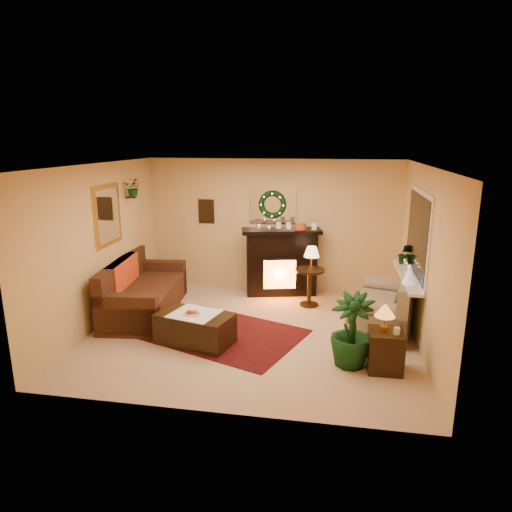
% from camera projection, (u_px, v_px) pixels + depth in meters
% --- Properties ---
extents(floor, '(5.00, 5.00, 0.00)m').
position_uv_depth(floor, '(252.00, 331.00, 7.25)').
color(floor, beige).
rests_on(floor, ground).
extents(ceiling, '(5.00, 5.00, 0.00)m').
position_uv_depth(ceiling, '(252.00, 165.00, 6.60)').
color(ceiling, white).
rests_on(ceiling, ground).
extents(wall_back, '(5.00, 5.00, 0.00)m').
position_uv_depth(wall_back, '(273.00, 225.00, 9.07)').
color(wall_back, '#EFD88C').
rests_on(wall_back, ground).
extents(wall_front, '(5.00, 5.00, 0.00)m').
position_uv_depth(wall_front, '(213.00, 303.00, 4.78)').
color(wall_front, '#EFD88C').
rests_on(wall_front, ground).
extents(wall_left, '(4.50, 4.50, 0.00)m').
position_uv_depth(wall_left, '(100.00, 246.00, 7.34)').
color(wall_left, '#EFD88C').
rests_on(wall_left, ground).
extents(wall_right, '(4.50, 4.50, 0.00)m').
position_uv_depth(wall_right, '(424.00, 259.00, 6.50)').
color(wall_right, '#EFD88C').
rests_on(wall_right, ground).
extents(area_rug, '(2.64, 2.32, 0.01)m').
position_uv_depth(area_rug, '(227.00, 334.00, 7.12)').
color(area_rug, '#430803').
rests_on(area_rug, floor).
extents(sofa, '(1.22, 2.31, 0.95)m').
position_uv_depth(sofa, '(145.00, 289.00, 7.94)').
color(sofa, '#452818').
rests_on(sofa, floor).
extents(red_throw, '(0.72, 1.18, 0.02)m').
position_uv_depth(red_throw, '(146.00, 284.00, 8.13)').
color(red_throw, red).
rests_on(red_throw, sofa).
extents(fireplace, '(1.40, 0.72, 1.23)m').
position_uv_depth(fireplace, '(281.00, 267.00, 8.89)').
color(fireplace, '#321F16').
rests_on(fireplace, floor).
extents(poinsettia, '(0.24, 0.24, 0.24)m').
position_uv_depth(poinsettia, '(301.00, 230.00, 8.64)').
color(poinsettia, red).
rests_on(poinsettia, fireplace).
extents(mantel_candle_a, '(0.07, 0.07, 0.20)m').
position_uv_depth(mantel_candle_a, '(259.00, 231.00, 8.76)').
color(mantel_candle_a, white).
rests_on(mantel_candle_a, fireplace).
extents(mantel_candle_b, '(0.05, 0.05, 0.16)m').
position_uv_depth(mantel_candle_b, '(269.00, 231.00, 8.71)').
color(mantel_candle_b, silver).
rests_on(mantel_candle_b, fireplace).
extents(mantel_mirror, '(0.92, 0.02, 0.72)m').
position_uv_depth(mantel_mirror, '(273.00, 205.00, 8.95)').
color(mantel_mirror, white).
rests_on(mantel_mirror, wall_back).
extents(wreath, '(0.55, 0.11, 0.55)m').
position_uv_depth(wreath, '(272.00, 205.00, 8.91)').
color(wreath, '#194719').
rests_on(wreath, wall_back).
extents(wall_art, '(0.32, 0.03, 0.48)m').
position_uv_depth(wall_art, '(206.00, 211.00, 9.21)').
color(wall_art, '#381E11').
rests_on(wall_art, wall_back).
extents(gold_mirror, '(0.03, 0.84, 1.00)m').
position_uv_depth(gold_mirror, '(108.00, 215.00, 7.51)').
color(gold_mirror, gold).
rests_on(gold_mirror, wall_left).
extents(hanging_plant, '(0.33, 0.28, 0.36)m').
position_uv_depth(hanging_plant, '(134.00, 196.00, 8.15)').
color(hanging_plant, '#194719').
rests_on(hanging_plant, wall_left).
extents(loveseat, '(1.24, 1.70, 0.88)m').
position_uv_depth(loveseat, '(384.00, 303.00, 7.31)').
color(loveseat, '#7A7059').
rests_on(loveseat, floor).
extents(window_frame, '(0.03, 1.86, 1.36)m').
position_uv_depth(window_frame, '(418.00, 235.00, 6.97)').
color(window_frame, white).
rests_on(window_frame, wall_right).
extents(window_glass, '(0.02, 1.70, 1.22)m').
position_uv_depth(window_glass, '(417.00, 234.00, 6.97)').
color(window_glass, black).
rests_on(window_glass, wall_right).
extents(window_sill, '(0.22, 1.86, 0.04)m').
position_uv_depth(window_sill, '(407.00, 277.00, 7.16)').
color(window_sill, white).
rests_on(window_sill, wall_right).
extents(mini_tree, '(0.21, 0.21, 0.31)m').
position_uv_depth(mini_tree, '(410.00, 274.00, 6.71)').
color(mini_tree, silver).
rests_on(mini_tree, window_sill).
extents(sill_plant, '(0.25, 0.20, 0.46)m').
position_uv_depth(sill_plant, '(404.00, 253.00, 7.78)').
color(sill_plant, '#124418').
rests_on(sill_plant, window_sill).
extents(side_table_round, '(0.60, 0.60, 0.69)m').
position_uv_depth(side_table_round, '(309.00, 288.00, 8.31)').
color(side_table_round, '#4B1E16').
rests_on(side_table_round, floor).
extents(lamp_cream, '(0.28, 0.28, 0.42)m').
position_uv_depth(lamp_cream, '(311.00, 259.00, 8.15)').
color(lamp_cream, '#FFD496').
rests_on(lamp_cream, side_table_round).
extents(end_table_square, '(0.45, 0.45, 0.55)m').
position_uv_depth(end_table_square, '(385.00, 351.00, 5.98)').
color(end_table_square, '#462C15').
rests_on(end_table_square, floor).
extents(lamp_tiffany, '(0.27, 0.27, 0.40)m').
position_uv_depth(lamp_tiffany, '(385.00, 316.00, 5.90)').
color(lamp_tiffany, '#FFAF28').
rests_on(lamp_tiffany, end_table_square).
extents(coffee_table, '(1.22, 0.87, 0.46)m').
position_uv_depth(coffee_table, '(195.00, 330.00, 6.79)').
color(coffee_table, '#33100A').
rests_on(coffee_table, floor).
extents(fruit_bowl, '(0.26, 0.26, 0.06)m').
position_uv_depth(fruit_bowl, '(192.00, 316.00, 6.70)').
color(fruit_bowl, '#BDBDBD').
rests_on(fruit_bowl, coffee_table).
extents(floor_palm, '(2.19, 2.19, 3.01)m').
position_uv_depth(floor_palm, '(351.00, 334.00, 6.06)').
color(floor_palm, black).
rests_on(floor_palm, floor).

